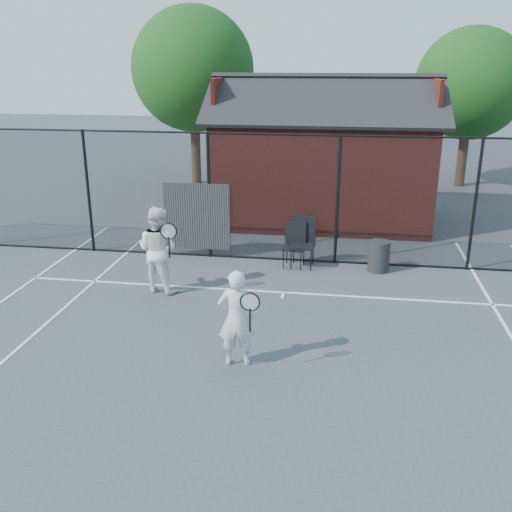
# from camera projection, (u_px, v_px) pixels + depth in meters

# --- Properties ---
(ground) EXTENTS (80.00, 80.00, 0.00)m
(ground) POSITION_uv_depth(u_px,v_px,m) (264.00, 366.00, 8.93)
(ground) COLOR #3F4448
(ground) RESTS_ON ground
(court_lines) EXTENTS (11.02, 18.00, 0.01)m
(court_lines) POSITION_uv_depth(u_px,v_px,m) (250.00, 415.00, 7.69)
(court_lines) COLOR white
(court_lines) RESTS_ON ground
(fence) EXTENTS (22.04, 3.00, 3.00)m
(fence) POSITION_uv_depth(u_px,v_px,m) (281.00, 201.00, 13.17)
(fence) COLOR black
(fence) RESTS_ON ground
(clubhouse) EXTENTS (6.50, 4.36, 4.19)m
(clubhouse) POSITION_uv_depth(u_px,v_px,m) (323.00, 165.00, 16.74)
(clubhouse) COLOR maroon
(clubhouse) RESTS_ON ground
(tree_left) EXTENTS (4.48, 4.48, 6.44)m
(tree_left) POSITION_uv_depth(u_px,v_px,m) (193.00, 70.00, 20.81)
(tree_left) COLOR black
(tree_left) RESTS_ON ground
(tree_right) EXTENTS (3.97, 3.97, 5.70)m
(tree_right) POSITION_uv_depth(u_px,v_px,m) (471.00, 84.00, 20.49)
(tree_right) COLOR black
(tree_right) RESTS_ON ground
(player_front) EXTENTS (0.73, 0.56, 1.57)m
(player_front) POSITION_uv_depth(u_px,v_px,m) (237.00, 318.00, 8.74)
(player_front) COLOR silver
(player_front) RESTS_ON ground
(player_back) EXTENTS (1.04, 0.88, 1.79)m
(player_back) POSITION_uv_depth(u_px,v_px,m) (158.00, 249.00, 11.56)
(player_back) COLOR white
(player_back) RESTS_ON ground
(chair_left) EXTENTS (0.57, 0.59, 1.13)m
(chair_left) POSITION_uv_depth(u_px,v_px,m) (303.00, 244.00, 13.00)
(chair_left) COLOR black
(chair_left) RESTS_ON ground
(chair_right) EXTENTS (0.53, 0.55, 1.01)m
(chair_right) POSITION_uv_depth(u_px,v_px,m) (294.00, 246.00, 13.05)
(chair_right) COLOR black
(chair_right) RESTS_ON ground
(waste_bin) EXTENTS (0.49, 0.49, 0.70)m
(waste_bin) POSITION_uv_depth(u_px,v_px,m) (379.00, 256.00, 12.83)
(waste_bin) COLOR black
(waste_bin) RESTS_ON ground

